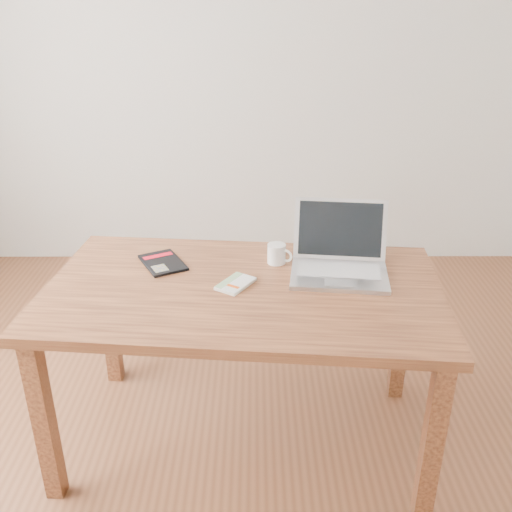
{
  "coord_description": "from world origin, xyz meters",
  "views": [
    {
      "loc": [
        0.1,
        -1.83,
        1.77
      ],
      "look_at": [
        0.1,
        0.17,
        0.85
      ],
      "focal_mm": 40.0,
      "sensor_mm": 36.0,
      "label": 1
    }
  ],
  "objects_px": {
    "desk": "(243,306)",
    "white_guidebook": "(236,284)",
    "coffee_mug": "(277,253)",
    "laptop": "(339,258)",
    "black_guidebook": "(163,263)"
  },
  "relations": [
    {
      "from": "white_guidebook",
      "to": "coffee_mug",
      "type": "distance_m",
      "value": 0.26
    },
    {
      "from": "black_guidebook",
      "to": "laptop",
      "type": "bearing_deg",
      "value": -32.86
    },
    {
      "from": "desk",
      "to": "laptop",
      "type": "xyz_separation_m",
      "value": [
        0.39,
        0.13,
        0.14
      ]
    },
    {
      "from": "desk",
      "to": "laptop",
      "type": "bearing_deg",
      "value": 24.58
    },
    {
      "from": "desk",
      "to": "white_guidebook",
      "type": "xyz_separation_m",
      "value": [
        -0.03,
        0.01,
        0.1
      ]
    },
    {
      "from": "desk",
      "to": "coffee_mug",
      "type": "distance_m",
      "value": 0.28
    },
    {
      "from": "black_guidebook",
      "to": "white_guidebook",
      "type": "bearing_deg",
      "value": -59.5
    },
    {
      "from": "coffee_mug",
      "to": "white_guidebook",
      "type": "bearing_deg",
      "value": -100.66
    },
    {
      "from": "desk",
      "to": "coffee_mug",
      "type": "xyz_separation_m",
      "value": [
        0.14,
        0.21,
        0.13
      ]
    },
    {
      "from": "black_guidebook",
      "to": "coffee_mug",
      "type": "distance_m",
      "value": 0.48
    },
    {
      "from": "coffee_mug",
      "to": "desk",
      "type": "bearing_deg",
      "value": -94.37
    },
    {
      "from": "laptop",
      "to": "coffee_mug",
      "type": "xyz_separation_m",
      "value": [
        -0.25,
        0.07,
        -0.01
      ]
    },
    {
      "from": "desk",
      "to": "black_guidebook",
      "type": "distance_m",
      "value": 0.4
    },
    {
      "from": "white_guidebook",
      "to": "black_guidebook",
      "type": "height_order",
      "value": "white_guidebook"
    },
    {
      "from": "laptop",
      "to": "coffee_mug",
      "type": "bearing_deg",
      "value": 169.94
    }
  ]
}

